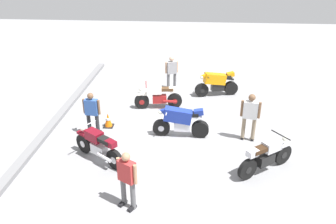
# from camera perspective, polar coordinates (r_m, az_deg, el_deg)

# --- Properties ---
(ground_plane) EXTENTS (40.00, 40.00, 0.00)m
(ground_plane) POSITION_cam_1_polar(r_m,az_deg,el_deg) (12.31, 1.48, -2.93)
(ground_plane) COLOR gray
(curb_edge) EXTENTS (14.00, 0.30, 0.15)m
(curb_edge) POSITION_cam_1_polar(r_m,az_deg,el_deg) (13.30, -18.73, -1.74)
(curb_edge) COLOR gray
(curb_edge) RESTS_ON ground
(motorcycle_cream_vintage) EXTENTS (0.70, 1.95, 1.07)m
(motorcycle_cream_vintage) POSITION_cam_1_polar(r_m,az_deg,el_deg) (13.76, -1.61, 2.56)
(motorcycle_cream_vintage) COLOR black
(motorcycle_cream_vintage) RESTS_ON ground
(motorcycle_silver_cruiser) EXTENTS (1.34, 1.75, 1.09)m
(motorcycle_silver_cruiser) POSITION_cam_1_polar(r_m,az_deg,el_deg) (10.26, 16.23, -7.13)
(motorcycle_silver_cruiser) COLOR black
(motorcycle_silver_cruiser) RESTS_ON ground
(motorcycle_maroon_cruiser) EXTENTS (1.30, 1.78, 1.09)m
(motorcycle_maroon_cruiser) POSITION_cam_1_polar(r_m,az_deg,el_deg) (10.54, -11.66, -5.60)
(motorcycle_maroon_cruiser) COLOR black
(motorcycle_maroon_cruiser) RESTS_ON ground
(motorcycle_blue_sportbike) EXTENTS (0.70, 1.95, 1.14)m
(motorcycle_blue_sportbike) POSITION_cam_1_polar(r_m,az_deg,el_deg) (11.61, 2.11, -1.50)
(motorcycle_blue_sportbike) COLOR black
(motorcycle_blue_sportbike) RESTS_ON ground
(motorcycle_orange_sportbike) EXTENTS (0.83, 1.93, 1.14)m
(motorcycle_orange_sportbike) POSITION_cam_1_polar(r_m,az_deg,el_deg) (15.08, 8.19, 4.89)
(motorcycle_orange_sportbike) COLOR black
(motorcycle_orange_sportbike) RESTS_ON ground
(person_in_red_shirt) EXTENTS (0.48, 0.58, 1.59)m
(person_in_red_shirt) POSITION_cam_1_polar(r_m,az_deg,el_deg) (8.46, -6.92, -10.86)
(person_in_red_shirt) COLOR #59595B
(person_in_red_shirt) RESTS_ON ground
(person_in_gray_shirt) EXTENTS (0.43, 0.61, 1.58)m
(person_in_gray_shirt) POSITION_cam_1_polar(r_m,az_deg,el_deg) (15.51, 0.62, 6.90)
(person_in_gray_shirt) COLOR #59595B
(person_in_gray_shirt) RESTS_ON ground
(person_in_white_shirt) EXTENTS (0.39, 0.66, 1.70)m
(person_in_white_shirt) POSITION_cam_1_polar(r_m,az_deg,el_deg) (11.52, 13.68, -0.40)
(person_in_white_shirt) COLOR gray
(person_in_white_shirt) RESTS_ON ground
(person_in_blue_shirt) EXTENTS (0.34, 0.63, 1.58)m
(person_in_blue_shirt) POSITION_cam_1_polar(r_m,az_deg,el_deg) (11.88, -12.71, 0.06)
(person_in_blue_shirt) COLOR #262628
(person_in_blue_shirt) RESTS_ON ground
(traffic_cone) EXTENTS (0.36, 0.36, 0.53)m
(traffic_cone) POSITION_cam_1_polar(r_m,az_deg,el_deg) (12.58, -10.08, -1.36)
(traffic_cone) COLOR black
(traffic_cone) RESTS_ON ground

